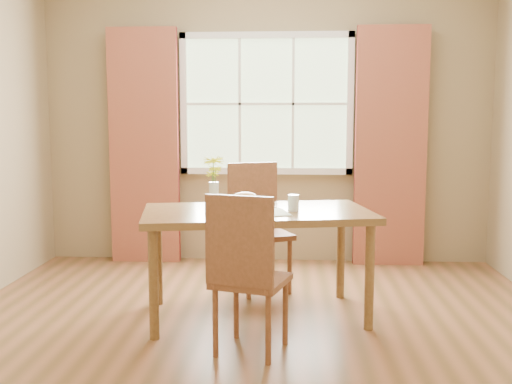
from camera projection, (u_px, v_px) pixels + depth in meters
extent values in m
cube|color=brown|center=(255.00, 329.00, 3.95)|extent=(4.20, 3.80, 0.02)
cube|color=#8B7853|center=(267.00, 120.00, 5.67)|extent=(4.20, 0.02, 2.70)
cube|color=#8B7853|center=(220.00, 127.00, 1.89)|extent=(4.20, 0.02, 2.70)
cube|color=#B4D39F|center=(266.00, 104.00, 5.62)|extent=(1.50, 0.02, 1.20)
cube|color=white|center=(266.00, 35.00, 5.51)|extent=(1.62, 0.04, 0.06)
cube|color=white|center=(266.00, 171.00, 5.67)|extent=(1.62, 0.04, 0.06)
cube|color=white|center=(184.00, 104.00, 5.64)|extent=(0.06, 0.04, 1.32)
cube|color=white|center=(350.00, 104.00, 5.55)|extent=(0.06, 0.04, 1.32)
cube|color=white|center=(266.00, 104.00, 5.60)|extent=(1.50, 0.03, 0.02)
cube|color=maroon|center=(144.00, 147.00, 5.64)|extent=(0.65, 0.08, 2.20)
cube|color=maroon|center=(391.00, 147.00, 5.51)|extent=(0.65, 0.08, 2.20)
cube|color=brown|center=(257.00, 214.00, 4.09)|extent=(1.66, 1.12, 0.05)
cylinder|color=brown|center=(154.00, 285.00, 3.70)|extent=(0.06, 0.06, 0.70)
cylinder|color=brown|center=(369.00, 277.00, 3.87)|extent=(0.06, 0.06, 0.70)
cylinder|color=brown|center=(158.00, 258.00, 4.40)|extent=(0.06, 0.06, 0.70)
cylinder|color=brown|center=(341.00, 253.00, 4.57)|extent=(0.06, 0.06, 0.70)
cube|color=brown|center=(251.00, 281.00, 3.51)|extent=(0.49, 0.49, 0.04)
cube|color=brown|center=(240.00, 241.00, 3.31)|extent=(0.39, 0.15, 0.51)
cylinder|color=brown|center=(215.00, 323.00, 3.44)|extent=(0.03, 0.03, 0.41)
cylinder|color=brown|center=(268.00, 330.00, 3.34)|extent=(0.03, 0.03, 0.41)
cylinder|color=brown|center=(236.00, 306.00, 3.74)|extent=(0.03, 0.03, 0.41)
cylinder|color=brown|center=(285.00, 312.00, 3.64)|extent=(0.03, 0.03, 0.41)
cube|color=brown|center=(261.00, 235.00, 4.74)|extent=(0.56, 0.56, 0.04)
cube|color=brown|center=(253.00, 196.00, 4.88)|extent=(0.40, 0.21, 0.54)
cylinder|color=brown|center=(249.00, 271.00, 4.55)|extent=(0.04, 0.04, 0.43)
cylinder|color=brown|center=(290.00, 267.00, 4.67)|extent=(0.04, 0.04, 0.43)
cylinder|color=brown|center=(234.00, 261.00, 4.86)|extent=(0.04, 0.04, 0.43)
cylinder|color=brown|center=(273.00, 258.00, 4.99)|extent=(0.04, 0.04, 0.43)
cube|color=beige|center=(253.00, 213.00, 3.96)|extent=(0.52, 0.43, 0.01)
cube|color=#99E138|center=(249.00, 212.00, 3.93)|extent=(0.32, 0.32, 0.01)
ellipsoid|color=gold|center=(244.00, 206.00, 3.99)|extent=(0.18, 0.14, 0.04)
ellipsoid|color=#4C8C2D|center=(251.00, 205.00, 3.96)|extent=(0.09, 0.06, 0.01)
cylinder|color=red|center=(243.00, 202.00, 3.98)|extent=(0.08, 0.08, 0.01)
cylinder|color=red|center=(248.00, 200.00, 3.99)|extent=(0.08, 0.08, 0.01)
ellipsoid|color=gold|center=(245.00, 196.00, 3.98)|extent=(0.18, 0.14, 0.05)
cylinder|color=silver|center=(293.00, 203.00, 4.04)|extent=(0.07, 0.07, 0.11)
cylinder|color=silver|center=(293.00, 204.00, 4.05)|extent=(0.06, 0.06, 0.09)
cylinder|color=silver|center=(214.00, 194.00, 4.27)|extent=(0.07, 0.07, 0.17)
cylinder|color=silver|center=(214.00, 200.00, 4.27)|extent=(0.06, 0.06, 0.09)
cylinder|color=#3D7028|center=(214.00, 183.00, 4.26)|extent=(0.01, 0.01, 0.33)
cylinder|color=#3D7028|center=(215.00, 188.00, 4.25)|extent=(0.01, 0.01, 0.27)
cylinder|color=#3D7028|center=(213.00, 190.00, 4.27)|extent=(0.01, 0.01, 0.23)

